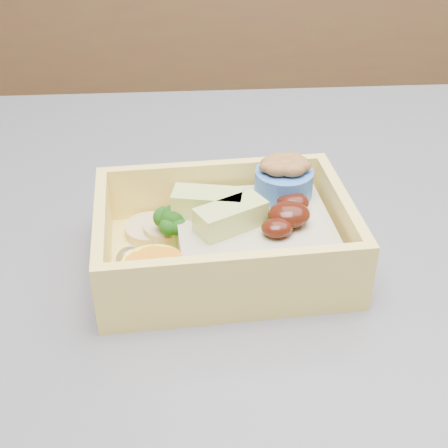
{
  "coord_description": "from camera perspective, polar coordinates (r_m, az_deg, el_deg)",
  "views": [
    {
      "loc": [
        0.02,
        -0.35,
        1.19
      ],
      "look_at": [
        0.05,
        -0.0,
        0.95
      ],
      "focal_mm": 50.0,
      "sensor_mm": 36.0,
      "label": 1
    }
  ],
  "objects": [
    {
      "name": "bento_box",
      "position": [
        0.43,
        0.71,
        -1.0
      ],
      "size": [
        0.18,
        0.13,
        0.06
      ],
      "rotation": [
        0.0,
        0.0,
        0.07
      ],
      "color": "#FFE069",
      "rests_on": "island"
    }
  ]
}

